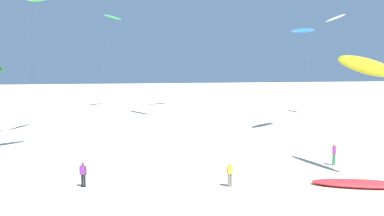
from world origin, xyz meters
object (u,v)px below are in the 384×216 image
flying_kite_6 (335,18)px  flying_kite_1 (304,30)px  person_near_right (334,153)px  person_foreground_walker (230,173)px  person_mid_field (83,173)px  flying_kite_5 (364,65)px  grounded_kite_0 (360,183)px  flying_kite_2 (113,17)px

flying_kite_6 → flying_kite_1: bearing=-132.7°
flying_kite_1 → person_near_right: size_ratio=7.14×
person_foreground_walker → person_mid_field: person_mid_field is taller
person_foreground_walker → flying_kite_1: bearing=53.0°
flying_kite_5 → flying_kite_6: flying_kite_6 is taller
flying_kite_1 → person_foreground_walker: flying_kite_1 is taller
grounded_kite_0 → person_near_right: size_ratio=3.59×
person_foreground_walker → flying_kite_2: bearing=100.4°
person_mid_field → flying_kite_2: bearing=89.2°
flying_kite_1 → flying_kite_5: bearing=-102.6°
flying_kite_1 → flying_kite_6: (11.22, 12.15, 3.13)m
person_foreground_walker → person_mid_field: 9.52m
flying_kite_5 → flying_kite_6: (15.09, 29.49, 7.18)m
flying_kite_5 → grounded_kite_0: size_ratio=1.43×
flying_kite_1 → flying_kite_6: 16.83m
flying_kite_1 → person_mid_field: flying_kite_1 is taller
flying_kite_1 → flying_kite_6: flying_kite_6 is taller
person_near_right → person_mid_field: (-18.91, -2.02, -0.05)m
flying_kite_1 → flying_kite_2: flying_kite_2 is taller
flying_kite_2 → flying_kite_6: 37.96m
person_foreground_walker → person_near_right: person_near_right is taller
flying_kite_5 → person_foreground_walker: flying_kite_5 is taller
flying_kite_6 → grounded_kite_0: (-16.98, -32.40, -14.86)m
flying_kite_2 → person_mid_field: size_ratio=10.14×
flying_kite_6 → person_mid_field: size_ratio=9.33×
flying_kite_2 → flying_kite_5: size_ratio=1.89×
flying_kite_1 → person_mid_field: (-23.56, -17.27, -11.00)m
person_foreground_walker → grounded_kite_0: bearing=-9.6°
flying_kite_5 → flying_kite_6: size_ratio=0.58×
flying_kite_5 → person_mid_field: size_ratio=5.38×
person_near_right → person_mid_field: bearing=-173.9°
flying_kite_5 → person_mid_field: bearing=179.8°
flying_kite_6 → grounded_kite_0: size_ratio=2.47×
flying_kite_2 → person_near_right: (18.24, -44.00, -15.50)m
flying_kite_1 → flying_kite_6: size_ratio=0.80×
flying_kite_2 → person_mid_field: (-0.67, -46.02, -15.55)m
flying_kite_6 → grounded_kite_0: 39.48m
grounded_kite_0 → person_foreground_walker: 8.56m
flying_kite_1 → grounded_kite_0: flying_kite_1 is taller
person_near_right → person_mid_field: 19.02m
flying_kite_6 → person_foreground_walker: (-25.39, -30.97, -14.15)m
person_mid_field → flying_kite_6: bearing=40.2°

